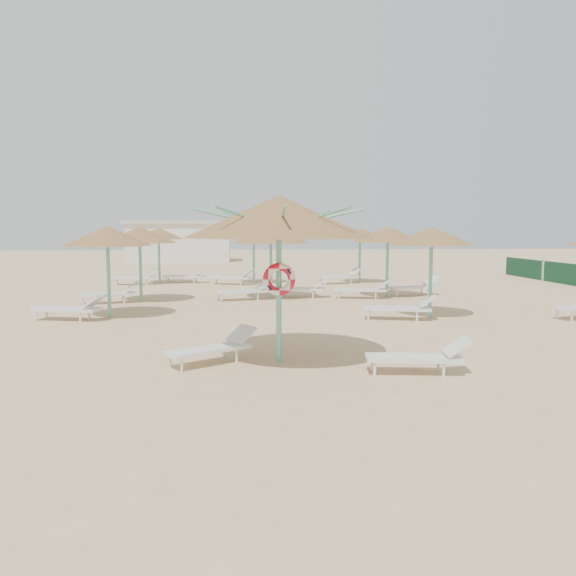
{
  "coord_description": "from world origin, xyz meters",
  "views": [
    {
      "loc": [
        -1.24,
        -10.87,
        2.58
      ],
      "look_at": [
        -0.18,
        1.26,
        1.3
      ],
      "focal_mm": 35.0,
      "sensor_mm": 36.0,
      "label": 1
    }
  ],
  "objects": [
    {
      "name": "ground",
      "position": [
        0.0,
        0.0,
        0.0
      ],
      "size": [
        120.0,
        120.0,
        0.0
      ],
      "primitive_type": "plane",
      "color": "#D3B081",
      "rests_on": "ground"
    },
    {
      "name": "main_palapa",
      "position": [
        -0.49,
        -0.16,
        2.81
      ],
      "size": [
        3.6,
        3.6,
        3.22
      ],
      "color": "#67B397",
      "rests_on": "ground"
    },
    {
      "name": "palapa_field",
      "position": [
        0.77,
        9.99,
        2.29
      ],
      "size": [
        18.21,
        13.76,
        2.72
      ],
      "color": "#67B397",
      "rests_on": "ground"
    },
    {
      "name": "lounger_main_a",
      "position": [
        -1.73,
        -0.13,
        0.31
      ],
      "size": [
        1.8,
        1.45,
        0.65
      ],
      "rotation": [
        0.0,
        0.0,
        0.59
      ],
      "color": "white",
      "rests_on": "ground"
    },
    {
      "name": "service_hut",
      "position": [
        -6.0,
        35.0,
        1.64
      ],
      "size": [
        8.4,
        4.4,
        3.25
      ],
      "color": "silver",
      "rests_on": "ground"
    },
    {
      "name": "lounger_main_b",
      "position": [
        1.98,
        -1.27,
        0.32
      ],
      "size": [
        1.87,
        0.78,
        0.66
      ],
      "rotation": [
        0.0,
        0.0,
        -0.13
      ],
      "color": "white",
      "rests_on": "ground"
    }
  ]
}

